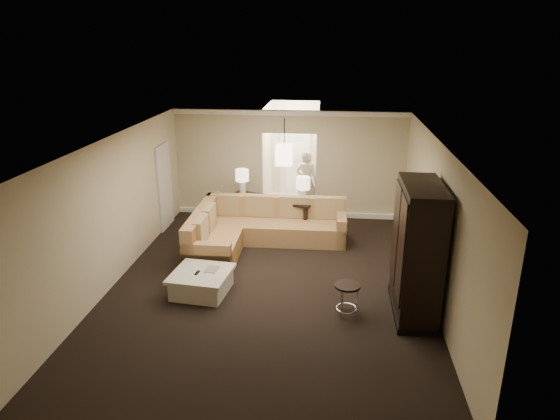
# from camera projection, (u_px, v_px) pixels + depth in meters

# --- Properties ---
(ground) EXTENTS (8.00, 8.00, 0.00)m
(ground) POSITION_uv_depth(u_px,v_px,m) (270.00, 283.00, 9.70)
(ground) COLOR black
(ground) RESTS_ON ground
(wall_back) EXTENTS (6.00, 0.04, 2.80)m
(wall_back) POSITION_uv_depth(u_px,v_px,m) (289.00, 164.00, 13.00)
(wall_back) COLOR beige
(wall_back) RESTS_ON ground
(wall_front) EXTENTS (6.00, 0.04, 2.80)m
(wall_front) POSITION_uv_depth(u_px,v_px,m) (223.00, 338.00, 5.49)
(wall_front) COLOR beige
(wall_front) RESTS_ON ground
(wall_left) EXTENTS (0.04, 8.00, 2.80)m
(wall_left) POSITION_uv_depth(u_px,v_px,m) (114.00, 210.00, 9.55)
(wall_left) COLOR beige
(wall_left) RESTS_ON ground
(wall_right) EXTENTS (0.04, 8.00, 2.80)m
(wall_right) POSITION_uv_depth(u_px,v_px,m) (435.00, 222.00, 8.94)
(wall_right) COLOR beige
(wall_right) RESTS_ON ground
(ceiling) EXTENTS (6.00, 8.00, 0.02)m
(ceiling) POSITION_uv_depth(u_px,v_px,m) (269.00, 141.00, 8.78)
(ceiling) COLOR white
(ceiling) RESTS_ON wall_back
(crown_molding) EXTENTS (6.00, 0.10, 0.12)m
(crown_molding) POSITION_uv_depth(u_px,v_px,m) (289.00, 113.00, 12.51)
(crown_molding) COLOR white
(crown_molding) RESTS_ON wall_back
(baseboard) EXTENTS (6.00, 0.10, 0.12)m
(baseboard) POSITION_uv_depth(u_px,v_px,m) (289.00, 213.00, 13.39)
(baseboard) COLOR white
(baseboard) RESTS_ON ground
(side_door) EXTENTS (0.05, 0.90, 2.10)m
(side_door) POSITION_uv_depth(u_px,v_px,m) (165.00, 186.00, 12.29)
(side_door) COLOR silver
(side_door) RESTS_ON ground
(foyer) EXTENTS (1.44, 2.02, 2.80)m
(foyer) POSITION_uv_depth(u_px,v_px,m) (293.00, 156.00, 14.29)
(foyer) COLOR white
(foyer) RESTS_ON ground
(sectional_sofa) EXTENTS (3.34, 2.66, 1.00)m
(sectional_sofa) POSITION_uv_depth(u_px,v_px,m) (255.00, 229.00, 11.35)
(sectional_sofa) COLOR brown
(sectional_sofa) RESTS_ON ground
(coffee_table) EXTENTS (1.15, 1.15, 0.44)m
(coffee_table) POSITION_uv_depth(u_px,v_px,m) (202.00, 282.00, 9.29)
(coffee_table) COLOR silver
(coffee_table) RESTS_ON ground
(console_table) EXTENTS (2.16, 1.15, 0.82)m
(console_table) POSITION_uv_depth(u_px,v_px,m) (272.00, 211.00, 12.27)
(console_table) COLOR black
(console_table) RESTS_ON ground
(armoire) EXTENTS (0.69, 1.60, 2.30)m
(armoire) POSITION_uv_depth(u_px,v_px,m) (417.00, 253.00, 8.37)
(armoire) COLOR black
(armoire) RESTS_ON ground
(drink_table) EXTENTS (0.44, 0.44, 0.55)m
(drink_table) POSITION_uv_depth(u_px,v_px,m) (347.00, 293.00, 8.52)
(drink_table) COLOR black
(drink_table) RESTS_ON ground
(table_lamp_left) EXTENTS (0.33, 0.33, 0.63)m
(table_lamp_left) POSITION_uv_depth(u_px,v_px,m) (242.00, 178.00, 12.36)
(table_lamp_left) COLOR silver
(table_lamp_left) RESTS_ON console_table
(table_lamp_right) EXTENTS (0.33, 0.33, 0.63)m
(table_lamp_right) POSITION_uv_depth(u_px,v_px,m) (303.00, 186.00, 11.69)
(table_lamp_right) COLOR silver
(table_lamp_right) RESTS_ON console_table
(pendant_light) EXTENTS (0.38, 0.38, 1.09)m
(pendant_light) POSITION_uv_depth(u_px,v_px,m) (284.00, 154.00, 11.60)
(pendant_light) COLOR black
(pendant_light) RESTS_ON ceiling
(person) EXTENTS (0.80, 0.66, 1.88)m
(person) POSITION_uv_depth(u_px,v_px,m) (307.00, 178.00, 13.38)
(person) COLOR #EDE1C9
(person) RESTS_ON ground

